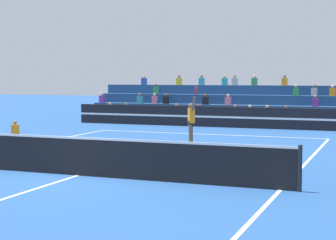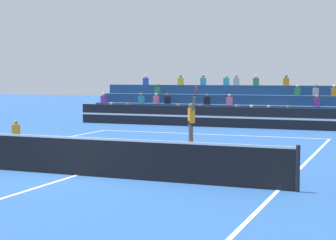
# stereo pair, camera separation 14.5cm
# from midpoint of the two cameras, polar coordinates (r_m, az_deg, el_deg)

# --- Properties ---
(ground_plane) EXTENTS (120.00, 120.00, 0.00)m
(ground_plane) POSITION_cam_midpoint_polar(r_m,az_deg,el_deg) (15.56, -9.41, -5.58)
(ground_plane) COLOR #285699
(court_lines) EXTENTS (11.10, 23.90, 0.01)m
(court_lines) POSITION_cam_midpoint_polar(r_m,az_deg,el_deg) (15.56, -9.41, -5.57)
(court_lines) COLOR white
(court_lines) RESTS_ON ground
(tennis_net) EXTENTS (12.00, 0.10, 1.10)m
(tennis_net) POSITION_cam_midpoint_polar(r_m,az_deg,el_deg) (15.48, -9.43, -3.60)
(tennis_net) COLOR black
(tennis_net) RESTS_ON ground
(sponsor_banner_wall) EXTENTS (18.00, 0.26, 1.10)m
(sponsor_banner_wall) POSITION_cam_midpoint_polar(r_m,az_deg,el_deg) (30.13, 6.14, 0.29)
(sponsor_banner_wall) COLOR black
(sponsor_banner_wall) RESTS_ON ground
(bleacher_stand) EXTENTS (18.33, 3.80, 2.83)m
(bleacher_stand) POSITION_cam_midpoint_polar(r_m,az_deg,el_deg) (33.17, 7.57, 1.14)
(bleacher_stand) COLOR navy
(bleacher_stand) RESTS_ON ground
(ball_kid_courtside) EXTENTS (0.30, 0.36, 0.84)m
(ball_kid_courtside) POSITION_cam_midpoint_polar(r_m,az_deg,el_deg) (24.74, -15.42, -1.23)
(ball_kid_courtside) COLOR black
(ball_kid_courtside) RESTS_ON ground
(tennis_player) EXTENTS (0.67, 1.03, 2.41)m
(tennis_player) POSITION_cam_midpoint_polar(r_m,az_deg,el_deg) (21.09, 2.19, -0.24)
(tennis_player) COLOR brown
(tennis_player) RESTS_ON ground
(tennis_ball) EXTENTS (0.07, 0.07, 0.07)m
(tennis_ball) POSITION_cam_midpoint_polar(r_m,az_deg,el_deg) (20.85, -14.57, -3.05)
(tennis_ball) COLOR #C6DB33
(tennis_ball) RESTS_ON ground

